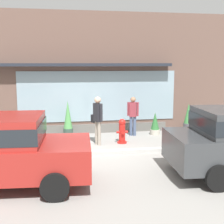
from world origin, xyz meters
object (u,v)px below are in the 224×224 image
potted_plant_window_center (68,120)px  potted_plant_corner_tall (35,126)px  fire_hydrant (122,131)px  potted_plant_near_hydrant (155,124)px  potted_plant_trailing_edge (188,119)px  pedestrian_with_handbag (97,117)px  pedestrian_passerby (133,113)px

potted_plant_window_center → potted_plant_corner_tall: 1.28m
fire_hydrant → potted_plant_near_hydrant: 1.94m
fire_hydrant → potted_plant_trailing_edge: 3.32m
potted_plant_corner_tall → potted_plant_trailing_edge: bearing=-0.9°
potted_plant_window_center → potted_plant_trailing_edge: potted_plant_window_center is taller
potted_plant_window_center → potted_plant_trailing_edge: 4.95m
pedestrian_with_handbag → potted_plant_trailing_edge: pedestrian_with_handbag is taller
potted_plant_trailing_edge → potted_plant_corner_tall: bearing=179.1°
potted_plant_corner_tall → pedestrian_with_handbag: bearing=-32.3°
potted_plant_near_hydrant → potted_plant_trailing_edge: potted_plant_trailing_edge is taller
pedestrian_passerby → potted_plant_window_center: 2.56m
potted_plant_near_hydrant → potted_plant_corner_tall: potted_plant_corner_tall is taller
potted_plant_window_center → pedestrian_passerby: bearing=-5.1°
potted_plant_corner_tall → potted_plant_trailing_edge: (6.21, -0.10, 0.12)m
pedestrian_with_handbag → potted_plant_corner_tall: size_ratio=1.79×
pedestrian_passerby → potted_plant_window_center: bearing=-166.7°
pedestrian_with_handbag → pedestrian_passerby: 1.95m
pedestrian_with_handbag → pedestrian_passerby: (1.56, 1.16, -0.11)m
pedestrian_passerby → potted_plant_trailing_edge: 2.43m
pedestrian_with_handbag → pedestrian_passerby: pedestrian_with_handbag is taller
pedestrian_passerby → potted_plant_trailing_edge: bearing=22.3°
pedestrian_with_handbag → potted_plant_window_center: size_ratio=1.21×
fire_hydrant → potted_plant_near_hydrant: bearing=35.1°
potted_plant_trailing_edge → potted_plant_window_center: bearing=179.3°
fire_hydrant → potted_plant_window_center: size_ratio=0.63×
potted_plant_near_hydrant → potted_plant_window_center: size_ratio=0.64×
fire_hydrant → potted_plant_near_hydrant: potted_plant_near_hydrant is taller
pedestrian_passerby → potted_plant_window_center: size_ratio=1.10×
potted_plant_near_hydrant → potted_plant_trailing_edge: 1.49m
pedestrian_with_handbag → potted_plant_window_center: bearing=9.0°
potted_plant_corner_tall → potted_plant_near_hydrant: bearing=-2.9°
fire_hydrant → potted_plant_trailing_edge: potted_plant_trailing_edge is taller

